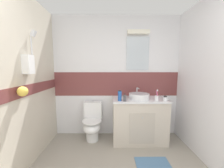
{
  "coord_description": "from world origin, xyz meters",
  "views": [
    {
      "loc": [
        -0.12,
        -0.4,
        1.43
      ],
      "look_at": [
        -0.1,
        1.77,
        1.18
      ],
      "focal_mm": 21.33,
      "sensor_mm": 36.0,
      "label": 1
    }
  ],
  "objects_px": {
    "mouthwash_bottle": "(120,96)",
    "toothbrush_cup": "(157,98)",
    "soap_dispenser": "(125,98)",
    "toilet": "(92,122)",
    "sink_basin": "(139,96)",
    "hair_gel_jar": "(165,99)"
  },
  "relations": [
    {
      "from": "toilet",
      "to": "toothbrush_cup",
      "type": "height_order",
      "value": "toothbrush_cup"
    },
    {
      "from": "mouthwash_bottle",
      "to": "hair_gel_jar",
      "type": "bearing_deg",
      "value": -0.64
    },
    {
      "from": "toothbrush_cup",
      "to": "hair_gel_jar",
      "type": "bearing_deg",
      "value": -2.39
    },
    {
      "from": "soap_dispenser",
      "to": "sink_basin",
      "type": "bearing_deg",
      "value": 33.38
    },
    {
      "from": "mouthwash_bottle",
      "to": "soap_dispenser",
      "type": "bearing_deg",
      "value": -21.16
    },
    {
      "from": "soap_dispenser",
      "to": "mouthwash_bottle",
      "type": "relative_size",
      "value": 0.77
    },
    {
      "from": "toilet",
      "to": "mouthwash_bottle",
      "type": "bearing_deg",
      "value": -21.44
    },
    {
      "from": "sink_basin",
      "to": "toothbrush_cup",
      "type": "distance_m",
      "value": 0.33
    },
    {
      "from": "soap_dispenser",
      "to": "hair_gel_jar",
      "type": "bearing_deg",
      "value": 1.95
    },
    {
      "from": "soap_dispenser",
      "to": "mouthwash_bottle",
      "type": "height_order",
      "value": "mouthwash_bottle"
    },
    {
      "from": "mouthwash_bottle",
      "to": "toothbrush_cup",
      "type": "bearing_deg",
      "value": -0.24
    },
    {
      "from": "sink_basin",
      "to": "mouthwash_bottle",
      "type": "relative_size",
      "value": 2.23
    },
    {
      "from": "toilet",
      "to": "soap_dispenser",
      "type": "bearing_deg",
      "value": -21.4
    },
    {
      "from": "toothbrush_cup",
      "to": "hair_gel_jar",
      "type": "distance_m",
      "value": 0.15
    },
    {
      "from": "toothbrush_cup",
      "to": "soap_dispenser",
      "type": "relative_size",
      "value": 1.39
    },
    {
      "from": "hair_gel_jar",
      "to": "mouthwash_bottle",
      "type": "bearing_deg",
      "value": 179.36
    },
    {
      "from": "sink_basin",
      "to": "toothbrush_cup",
      "type": "height_order",
      "value": "toothbrush_cup"
    },
    {
      "from": "sink_basin",
      "to": "toilet",
      "type": "height_order",
      "value": "sink_basin"
    },
    {
      "from": "sink_basin",
      "to": "mouthwash_bottle",
      "type": "bearing_deg",
      "value": -157.3
    },
    {
      "from": "toilet",
      "to": "soap_dispenser",
      "type": "distance_m",
      "value": 0.86
    },
    {
      "from": "toilet",
      "to": "mouthwash_bottle",
      "type": "height_order",
      "value": "mouthwash_bottle"
    },
    {
      "from": "toothbrush_cup",
      "to": "soap_dispenser",
      "type": "bearing_deg",
      "value": -176.92
    }
  ]
}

